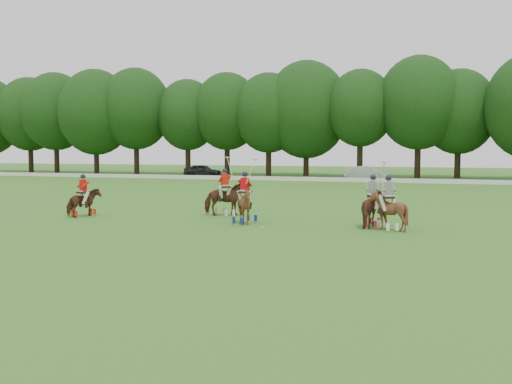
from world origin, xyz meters
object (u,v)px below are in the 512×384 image
(car_left, at_px, (203,171))
(polo_ball, at_px, (262,228))
(polo_red_a, at_px, (83,202))
(polo_stripe_b, at_px, (388,211))
(polo_stripe_a, at_px, (373,208))
(car_mid, at_px, (366,173))
(polo_red_c, at_px, (245,205))
(polo_red_b, at_px, (225,199))

(car_left, height_order, polo_ball, car_left)
(polo_red_a, distance_m, polo_stripe_b, 14.95)
(polo_stripe_a, distance_m, polo_ball, 4.87)
(car_mid, relative_size, polo_red_c, 1.57)
(polo_red_a, bearing_deg, polo_stripe_a, 2.33)
(polo_ball, bearing_deg, polo_red_c, 134.33)
(polo_red_a, distance_m, polo_ball, 9.96)
(car_left, xyz_separation_m, polo_stripe_b, (25.52, -39.18, 0.05))
(car_mid, height_order, polo_red_a, polo_red_a)
(car_mid, relative_size, polo_stripe_a, 2.00)
(car_left, distance_m, polo_stripe_b, 46.76)
(car_mid, xyz_separation_m, polo_red_a, (-8.99, -39.06, 0.00))
(car_left, distance_m, car_mid, 19.56)
(polo_red_a, distance_m, polo_stripe_a, 14.25)
(polo_red_c, distance_m, polo_stripe_b, 6.33)
(car_mid, distance_m, polo_stripe_b, 39.63)
(polo_red_b, relative_size, polo_stripe_b, 1.04)
(polo_red_b, relative_size, polo_ball, 32.80)
(polo_stripe_b, bearing_deg, car_left, 123.08)
(polo_red_c, bearing_deg, car_left, 116.11)
(car_mid, height_order, polo_ball, car_mid)
(car_left, distance_m, polo_red_a, 40.47)
(car_left, height_order, polo_red_c, polo_red_c)
(car_left, xyz_separation_m, polo_red_b, (17.22, -36.60, 0.10))
(polo_ball, bearing_deg, polo_stripe_a, 23.64)
(polo_red_c, height_order, polo_stripe_b, polo_red_c)
(polo_red_a, bearing_deg, car_mid, 77.04)
(polo_red_a, distance_m, polo_red_b, 7.08)
(car_left, bearing_deg, polo_stripe_b, -152.29)
(polo_stripe_b, bearing_deg, polo_red_b, 162.74)
(car_mid, distance_m, polo_ball, 40.43)
(polo_red_c, bearing_deg, polo_stripe_b, -0.17)
(polo_red_c, bearing_deg, polo_ball, -45.67)
(car_mid, distance_m, polo_red_a, 40.08)
(polo_stripe_b, relative_size, polo_ball, 31.66)
(car_left, xyz_separation_m, polo_ball, (20.41, -40.41, -0.73))
(polo_red_c, bearing_deg, car_mid, 89.46)
(car_mid, distance_m, polo_red_c, 39.17)
(car_mid, relative_size, polo_stripe_b, 1.61)
(car_left, bearing_deg, polo_red_c, -159.26)
(car_left, distance_m, polo_ball, 45.28)
(car_left, relative_size, polo_red_b, 1.54)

